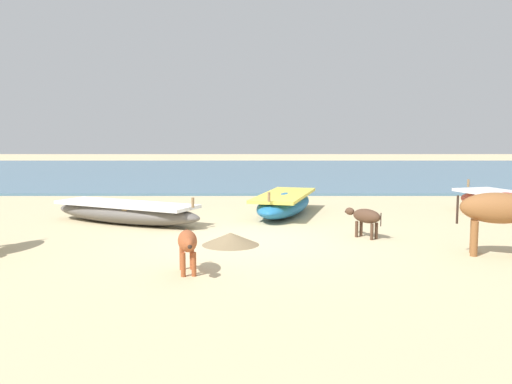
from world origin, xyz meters
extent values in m
plane|color=#CCB789|center=(0.00, 0.00, 0.00)|extent=(80.00, 80.00, 0.00)
cube|color=slate|center=(0.00, 16.95, 0.04)|extent=(60.00, 20.00, 0.08)
cube|color=olive|center=(6.05, 3.01, 0.43)|extent=(0.95, 0.40, 0.04)
cylinder|color=olive|center=(5.65, 4.27, 0.65)|extent=(0.06, 0.06, 0.20)
ellipsoid|color=#5B5651|center=(-2.68, 1.88, 0.23)|extent=(3.76, 2.49, 0.45)
cube|color=white|center=(-2.68, 1.88, 0.42)|extent=(3.35, 2.27, 0.07)
cube|color=olive|center=(-2.43, 1.76, 0.35)|extent=(0.46, 0.76, 0.04)
cylinder|color=olive|center=(-1.14, 1.12, 0.55)|extent=(0.06, 0.06, 0.20)
ellipsoid|color=#1E669E|center=(0.81, 3.13, 0.26)|extent=(1.89, 3.59, 0.51)
cube|color=#EAD84C|center=(0.81, 3.13, 0.47)|extent=(1.77, 3.19, 0.07)
cube|color=olive|center=(0.74, 2.88, 0.40)|extent=(0.89, 0.34, 0.04)
cylinder|color=olive|center=(0.40, 1.60, 0.61)|extent=(0.06, 0.06, 0.20)
ellipsoid|color=brown|center=(3.95, -1.23, 0.77)|extent=(1.21, 0.80, 0.49)
cylinder|color=brown|center=(3.68, -1.00, 0.28)|extent=(0.11, 0.11, 0.56)
cylinder|color=brown|center=(3.60, -1.23, 0.28)|extent=(0.11, 0.11, 0.56)
cylinder|color=#2D2119|center=(3.39, -1.03, 0.72)|extent=(0.04, 0.04, 0.46)
ellipsoid|color=#4C3323|center=(2.19, 0.25, 0.42)|extent=(0.58, 0.62, 0.26)
ellipsoid|color=#4C3323|center=(1.93, 0.55, 0.46)|extent=(0.22, 0.23, 0.14)
sphere|color=#2D2119|center=(1.87, 0.62, 0.44)|extent=(0.08, 0.08, 0.06)
cylinder|color=#4C3323|center=(2.02, 0.34, 0.15)|extent=(0.06, 0.06, 0.30)
cylinder|color=#4C3323|center=(2.12, 0.42, 0.15)|extent=(0.06, 0.06, 0.30)
cylinder|color=#4C3323|center=(2.25, 0.07, 0.15)|extent=(0.06, 0.06, 0.30)
cylinder|color=#4C3323|center=(2.35, 0.15, 0.15)|extent=(0.06, 0.06, 0.30)
cylinder|color=#2D2119|center=(2.40, 0.00, 0.39)|extent=(0.02, 0.02, 0.25)
ellipsoid|color=#9E4C28|center=(-0.82, -2.25, 0.46)|extent=(0.38, 0.70, 0.29)
ellipsoid|color=#9E4C28|center=(-0.74, -2.69, 0.50)|extent=(0.17, 0.24, 0.16)
sphere|color=#2D2119|center=(-0.72, -2.78, 0.49)|extent=(0.07, 0.07, 0.06)
cylinder|color=#9E4C28|center=(-0.72, -2.43, 0.17)|extent=(0.07, 0.07, 0.33)
cylinder|color=#9E4C28|center=(-0.86, -2.46, 0.17)|extent=(0.07, 0.07, 0.33)
cylinder|color=#9E4C28|center=(-0.79, -2.05, 0.17)|extent=(0.07, 0.07, 0.33)
cylinder|color=#9E4C28|center=(-0.93, -2.08, 0.17)|extent=(0.07, 0.07, 0.33)
cylinder|color=#2D2119|center=(-0.89, -1.91, 0.43)|extent=(0.02, 0.02, 0.27)
cone|color=#7A6647|center=(-0.31, -0.37, 0.11)|extent=(1.33, 1.33, 0.22)
camera|label=1|loc=(0.13, -9.60, 1.95)|focal=37.67mm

